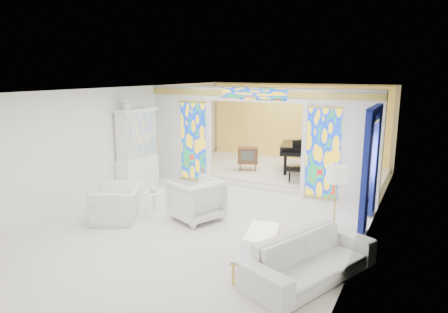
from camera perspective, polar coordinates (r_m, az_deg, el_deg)
The scene contains 23 objects.
floor at distance 10.26m, azimuth -0.21°, elevation -7.51°, with size 12.00×12.00×0.00m, color white.
ceiling at distance 9.68m, azimuth -0.22°, elevation 9.48°, with size 7.00×12.00×0.02m, color silver.
wall_back at distance 15.35m, azimuth 10.39°, elevation 4.61°, with size 7.00×0.02×3.00m, color white.
wall_left at distance 11.88m, azimuth -15.30°, elevation 2.25°, with size 0.02×12.00×3.00m, color white.
wall_right at distance 8.81m, azimuth 20.32°, elevation -1.39°, with size 0.02×12.00×3.00m, color white.
partition_wall at distance 11.61m, azimuth 4.42°, elevation 3.19°, with size 7.00×0.22×3.00m.
stained_glass_left at distance 12.51m, azimuth -4.37°, elevation 2.19°, with size 0.90×0.04×2.40m, color gold.
stained_glass_right at distance 10.93m, azimuth 13.97°, elevation 0.43°, with size 0.90×0.04×2.40m, color gold.
stained_glass_transom at distance 11.39m, azimuth 4.30°, elevation 8.92°, with size 2.00×0.04×0.34m, color gold.
alcove_platform at distance 13.84m, azimuth 7.79°, elevation -2.05°, with size 6.80×3.80×0.18m, color white.
gold_curtain_back at distance 15.24m, azimuth 10.25°, elevation 4.56°, with size 6.70×0.10×2.90m, color #F5C355.
chandelier at distance 13.30m, azimuth 8.76°, elevation 8.10°, with size 0.48×0.48×0.30m, color gold.
blue_drapes at distance 9.49m, azimuth 20.34°, elevation 0.01°, with size 0.14×1.85×2.65m.
china_cabinet at distance 12.19m, azimuth -12.34°, elevation 1.06°, with size 0.56×1.46×2.72m.
armchair_left at distance 9.78m, azimuth -14.96°, elevation -6.46°, with size 1.23×1.07×0.80m, color white.
armchair_right at distance 9.44m, azimuth -4.00°, elevation -6.14°, with size 1.05×1.08×0.99m, color white.
sofa at distance 7.06m, azimuth 12.34°, elevation -14.01°, with size 2.51×0.98×0.73m, color silver.
side_table at distance 9.80m, azimuth -9.97°, elevation -6.18°, with size 0.55×0.55×0.61m.
vase at distance 9.70m, azimuth -10.03°, elevation -4.41°, with size 0.19×0.19×0.20m, color silver.
coffee_table at distance 7.45m, azimuth 4.91°, elevation -12.06°, with size 1.01×2.01×0.43m.
floor_lamp at distance 8.06m, azimuth 15.78°, elevation -2.99°, with size 0.50×0.50×1.65m.
grand_piano at distance 13.57m, azimuth 11.96°, elevation 1.17°, with size 2.00×3.06×1.12m.
tv_console at distance 13.38m, azimuth 3.43°, elevation 0.16°, with size 0.79×0.68×0.77m.
Camera 1 is at (4.54, -8.54, 3.43)m, focal length 32.00 mm.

